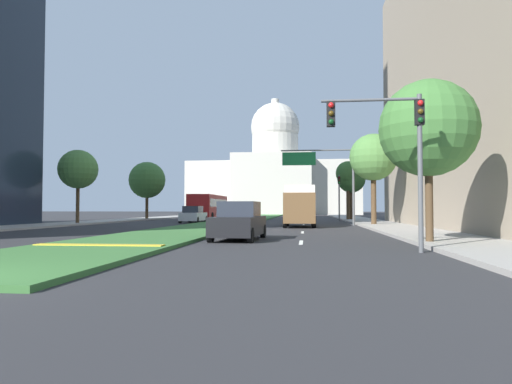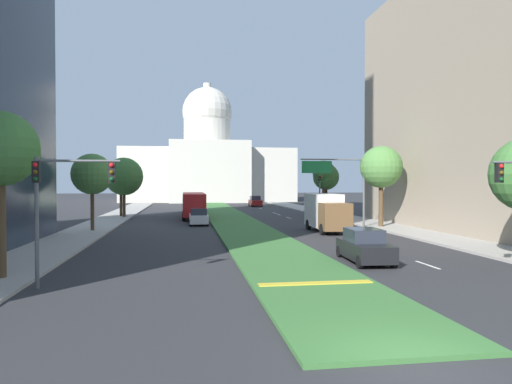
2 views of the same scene
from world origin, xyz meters
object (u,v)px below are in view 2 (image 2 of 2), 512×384
object	(u,v)px
capitol_building	(208,165)
street_tree_right_distant	(326,177)
overhead_guide_sign	(340,177)
box_truck_delivery	(326,212)
street_tree_right_mid	(381,167)
city_bus	(194,203)
sedan_far_horizon	(255,201)
street_tree_left_near	(0,150)
street_tree_left_mid	(92,174)
traffic_light_far_right	(320,190)
sedan_distant	(193,207)
street_tree_right_far	(324,173)
traffic_light_near_left	(59,192)
sedan_lead_stopped	(365,247)
street_tree_left_far	(124,177)
sedan_midblock	(199,217)
street_tree_left_distant	(121,180)

from	to	relation	value
capitol_building	street_tree_right_distant	xyz separation A→B (m)	(12.58, -51.50, -3.41)
overhead_guide_sign	box_truck_delivery	world-z (taller)	overhead_guide_sign
street_tree_right_mid	box_truck_delivery	xyz separation A→B (m)	(-6.00, -2.51, -3.91)
overhead_guide_sign	city_bus	size ratio (longest dim) A/B	0.59
capitol_building	sedan_far_horizon	bearing A→B (deg)	-75.36
street_tree_left_near	street_tree_right_mid	world-z (taller)	street_tree_right_mid
street_tree_right_distant	overhead_guide_sign	bearing A→B (deg)	-102.92
street_tree_left_mid	street_tree_right_mid	xyz separation A→B (m)	(25.68, -0.18, 0.71)
traffic_light_far_right	sedan_distant	distance (m)	18.07
street_tree_left_near	street_tree_right_far	size ratio (longest dim) A/B	1.03
traffic_light_near_left	overhead_guide_sign	world-z (taller)	overhead_guide_sign
street_tree_right_far	sedan_lead_stopped	size ratio (longest dim) A/B	1.53
street_tree_left_far	overhead_guide_sign	bearing A→B (deg)	-37.00
sedan_midblock	overhead_guide_sign	bearing A→B (deg)	-23.83
traffic_light_near_left	traffic_light_far_right	distance (m)	40.92
overhead_guide_sign	sedan_lead_stopped	xyz separation A→B (m)	(-4.67, -17.61, -3.85)
street_tree_right_mid	street_tree_left_distant	xyz separation A→B (m)	(-25.62, 17.53, -1.10)
capitol_building	sedan_lead_stopped	xyz separation A→B (m)	(4.17, -85.41, -7.47)
traffic_light_far_right	city_bus	xyz separation A→B (m)	(-15.12, 0.62, -1.54)
street_tree_left_near	city_bus	size ratio (longest dim) A/B	0.66
traffic_light_far_right	street_tree_left_mid	distance (m)	27.50
street_tree_right_distant	street_tree_right_far	bearing A→B (deg)	-133.42
street_tree_left_distant	sedan_far_horizon	distance (m)	30.81
overhead_guide_sign	sedan_midblock	xyz separation A→B (m)	(-12.68, 5.60, -3.90)
sedan_midblock	city_bus	bearing A→B (deg)	92.21
street_tree_right_mid	sedan_distant	size ratio (longest dim) A/B	1.84
street_tree_right_mid	box_truck_delivery	world-z (taller)	street_tree_right_mid
overhead_guide_sign	street_tree_right_mid	size ratio (longest dim) A/B	0.86
street_tree_left_near	street_tree_left_mid	world-z (taller)	street_tree_left_near
sedan_distant	street_tree_left_distant	bearing A→B (deg)	-145.81
street_tree_left_mid	street_tree_left_near	bearing A→B (deg)	-89.93
sedan_lead_stopped	sedan_far_horizon	bearing A→B (deg)	87.10
street_tree_left_mid	sedan_distant	bearing A→B (deg)	69.15
sedan_distant	street_tree_right_mid	bearing A→B (deg)	-54.49
overhead_guide_sign	street_tree_right_mid	world-z (taller)	street_tree_right_mid
sedan_far_horizon	sedan_distant	bearing A→B (deg)	-123.04
traffic_light_far_right	box_truck_delivery	world-z (taller)	traffic_light_far_right
capitol_building	city_bus	size ratio (longest dim) A/B	3.46
traffic_light_far_right	street_tree_left_near	size ratio (longest dim) A/B	0.72
street_tree_left_distant	box_truck_delivery	xyz separation A→B (m)	(19.62, -20.04, -2.82)
traffic_light_far_right	street_tree_right_distant	size ratio (longest dim) A/B	0.79
traffic_light_near_left	capitol_building	bearing A→B (deg)	83.54
capitol_building	box_truck_delivery	size ratio (longest dim) A/B	5.95
capitol_building	street_tree_right_mid	bearing A→B (deg)	-79.37
sedan_distant	city_bus	size ratio (longest dim) A/B	0.38
sedan_lead_stopped	city_bus	size ratio (longest dim) A/B	0.41
capitol_building	city_bus	bearing A→B (deg)	-94.45
street_tree_right_mid	sedan_distant	distance (m)	29.29
street_tree_right_mid	sedan_midblock	size ratio (longest dim) A/B	1.68
overhead_guide_sign	sedan_distant	world-z (taller)	overhead_guide_sign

